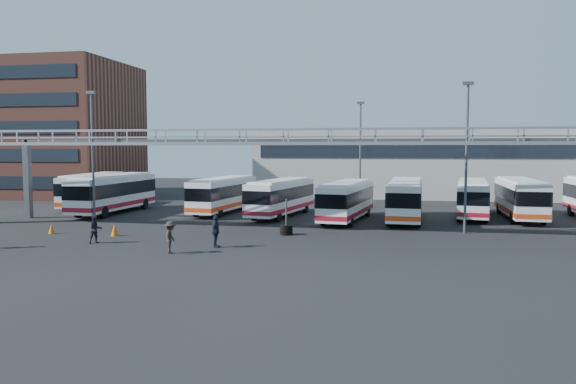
% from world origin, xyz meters
% --- Properties ---
extents(ground, '(140.00, 140.00, 0.00)m').
position_xyz_m(ground, '(0.00, 0.00, 0.00)').
color(ground, black).
rests_on(ground, ground).
extents(gantry, '(51.40, 5.15, 7.10)m').
position_xyz_m(gantry, '(0.00, 5.87, 5.51)').
color(gantry, gray).
rests_on(gantry, ground).
extents(apartment_building, '(18.00, 15.00, 16.00)m').
position_xyz_m(apartment_building, '(-34.00, 30.00, 8.00)').
color(apartment_building, brown).
rests_on(apartment_building, ground).
extents(warehouse, '(42.00, 14.00, 8.00)m').
position_xyz_m(warehouse, '(12.00, 38.00, 4.00)').
color(warehouse, '#9E9E99').
rests_on(warehouse, ground).
extents(light_pole_left, '(0.70, 0.35, 10.21)m').
position_xyz_m(light_pole_left, '(-16.00, 8.00, 5.73)').
color(light_pole_left, '#4C4F54').
rests_on(light_pole_left, ground).
extents(light_pole_mid, '(0.70, 0.35, 10.21)m').
position_xyz_m(light_pole_mid, '(12.00, 7.00, 5.73)').
color(light_pole_mid, '#4C4F54').
rests_on(light_pole_mid, ground).
extents(light_pole_back, '(0.70, 0.35, 10.21)m').
position_xyz_m(light_pole_back, '(4.00, 22.00, 5.73)').
color(light_pole_back, '#4C4F54').
rests_on(light_pole_back, ground).
extents(bus_0, '(3.60, 11.09, 3.31)m').
position_xyz_m(bus_0, '(-21.43, 17.48, 1.83)').
color(bus_0, white).
rests_on(bus_0, ground).
extents(bus_1, '(2.96, 11.42, 3.45)m').
position_xyz_m(bus_1, '(-17.28, 13.52, 1.91)').
color(bus_1, white).
rests_on(bus_1, ground).
extents(bus_3, '(3.52, 10.63, 3.17)m').
position_xyz_m(bus_3, '(-7.69, 15.43, 1.75)').
color(bus_3, white).
rests_on(bus_3, ground).
extents(bus_4, '(4.19, 10.57, 3.13)m').
position_xyz_m(bus_4, '(-2.15, 13.96, 1.73)').
color(bus_4, white).
rests_on(bus_4, ground).
extents(bus_5, '(3.81, 10.55, 3.13)m').
position_xyz_m(bus_5, '(3.57, 12.04, 1.73)').
color(bus_5, white).
rests_on(bus_5, ground).
extents(bus_6, '(3.06, 10.90, 3.28)m').
position_xyz_m(bus_6, '(8.16, 12.88, 1.81)').
color(bus_6, white).
rests_on(bus_6, ground).
extents(bus_7, '(3.63, 10.48, 3.12)m').
position_xyz_m(bus_7, '(13.71, 16.28, 1.72)').
color(bus_7, white).
rests_on(bus_7, ground).
extents(bus_8, '(2.77, 10.82, 3.27)m').
position_xyz_m(bus_8, '(17.38, 15.99, 1.81)').
color(bus_8, white).
rests_on(bus_8, ground).
extents(pedestrian_b, '(1.03, 1.03, 1.69)m').
position_xyz_m(pedestrian_b, '(-10.60, -1.33, 0.84)').
color(pedestrian_b, '#231E2A').
rests_on(pedestrian_b, ground).
extents(pedestrian_c, '(0.85, 1.26, 1.80)m').
position_xyz_m(pedestrian_c, '(-4.80, -3.59, 0.90)').
color(pedestrian_c, '#322521').
rests_on(pedestrian_c, ground).
extents(pedestrian_d, '(0.53, 1.14, 1.91)m').
position_xyz_m(pedestrian_d, '(-2.93, -1.37, 0.95)').
color(pedestrian_d, '#1C2432').
rests_on(pedestrian_d, ground).
extents(cone_left, '(0.65, 0.65, 0.79)m').
position_xyz_m(cone_left, '(-10.87, 1.53, 0.40)').
color(cone_left, '#DC5B0C').
rests_on(cone_left, ground).
extents(cone_right, '(0.56, 0.56, 0.68)m').
position_xyz_m(cone_right, '(-15.57, 1.67, 0.34)').
color(cone_right, '#DC5B0C').
rests_on(cone_right, ground).
extents(tire_stack, '(0.84, 0.84, 2.41)m').
position_xyz_m(tire_stack, '(0.19, 4.14, 0.41)').
color(tire_stack, black).
rests_on(tire_stack, ground).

